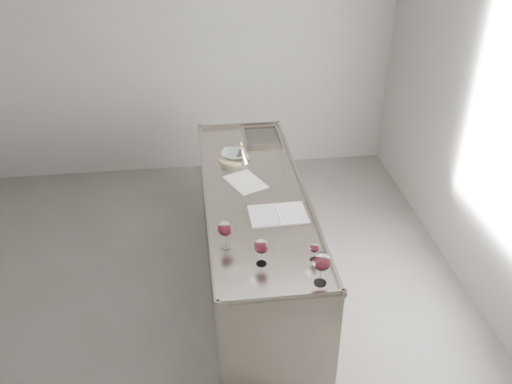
{
  "coord_description": "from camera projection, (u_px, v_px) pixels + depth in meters",
  "views": [
    {
      "loc": [
        0.04,
        -3.33,
        3.17
      ],
      "look_at": [
        0.49,
        0.17,
        1.02
      ],
      "focal_mm": 40.0,
      "sensor_mm": 36.0,
      "label": 1
    }
  ],
  "objects": [
    {
      "name": "wine_glass_right",
      "position": [
        322.0,
        262.0,
        3.32
      ],
      "size": [
        0.11,
        0.11,
        0.22
      ],
      "rotation": [
        0.0,
        0.0,
        -0.05
      ],
      "color": "white",
      "rests_on": "counter"
    },
    {
      "name": "ceramic_bowl",
      "position": [
        233.0,
        155.0,
        4.72
      ],
      "size": [
        0.24,
        0.24,
        0.05
      ],
      "primitive_type": "imported",
      "rotation": [
        0.0,
        0.0,
        -0.22
      ],
      "color": "#8B9EA2",
      "rests_on": "trivet"
    },
    {
      "name": "trivet",
      "position": [
        233.0,
        158.0,
        4.74
      ],
      "size": [
        0.31,
        0.31,
        0.02
      ],
      "primitive_type": "cylinder",
      "rotation": [
        0.0,
        0.0,
        -0.32
      ],
      "color": "beige",
      "rests_on": "counter"
    },
    {
      "name": "wine_glass_small",
      "position": [
        314.0,
        248.0,
        3.55
      ],
      "size": [
        0.06,
        0.06,
        0.13
      ],
      "rotation": [
        0.0,
        0.0,
        0.06
      ],
      "color": "white",
      "rests_on": "counter"
    },
    {
      "name": "notebook",
      "position": [
        278.0,
        215.0,
        4.02
      ],
      "size": [
        0.41,
        0.29,
        0.02
      ],
      "rotation": [
        0.0,
        0.0,
        0.02
      ],
      "color": "silver",
      "rests_on": "counter"
    },
    {
      "name": "counter",
      "position": [
        255.0,
        242.0,
        4.53
      ],
      "size": [
        0.77,
        2.42,
        0.97
      ],
      "color": "gray",
      "rests_on": "ground"
    },
    {
      "name": "room_shell",
      "position": [
        186.0,
        161.0,
        3.74
      ],
      "size": [
        4.54,
        5.04,
        2.84
      ],
      "color": "#595653",
      "rests_on": "ground"
    },
    {
      "name": "wine_glass_left",
      "position": [
        225.0,
        229.0,
        3.63
      ],
      "size": [
        0.1,
        0.1,
        0.2
      ],
      "rotation": [
        0.0,
        0.0,
        0.31
      ],
      "color": "white",
      "rests_on": "counter"
    },
    {
      "name": "wine_funnel",
      "position": [
        241.0,
        155.0,
        4.68
      ],
      "size": [
        0.13,
        0.13,
        0.19
      ],
      "rotation": [
        0.0,
        0.0,
        -0.28
      ],
      "color": "#A1988F",
      "rests_on": "counter"
    },
    {
      "name": "loose_paper_top",
      "position": [
        246.0,
        182.0,
        4.42
      ],
      "size": [
        0.35,
        0.39,
        0.0
      ],
      "primitive_type": "cube",
      "rotation": [
        0.0,
        0.0,
        0.43
      ],
      "color": "silver",
      "rests_on": "counter"
    },
    {
      "name": "wine_glass_middle",
      "position": [
        261.0,
        247.0,
        3.49
      ],
      "size": [
        0.1,
        0.1,
        0.19
      ],
      "rotation": [
        0.0,
        0.0,
        -0.27
      ],
      "color": "white",
      "rests_on": "counter"
    }
  ]
}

